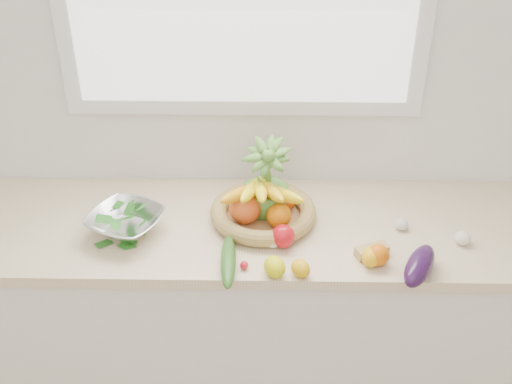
{
  "coord_description": "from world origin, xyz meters",
  "views": [
    {
      "loc": [
        0.08,
        0.08,
        2.27
      ],
      "look_at": [
        0.05,
        1.93,
        1.05
      ],
      "focal_mm": 45.0,
      "sensor_mm": 36.0,
      "label": 1
    }
  ],
  "objects_px": {
    "colander_with_spinach": "(126,218)",
    "fruit_basket": "(262,207)",
    "apple": "(283,236)",
    "eggplant": "(419,266)",
    "cucumber": "(228,261)",
    "potted_herb": "(266,181)"
  },
  "relations": [
    {
      "from": "colander_with_spinach",
      "to": "fruit_basket",
      "type": "bearing_deg",
      "value": 11.04
    },
    {
      "from": "apple",
      "to": "eggplant",
      "type": "distance_m",
      "value": 0.46
    },
    {
      "from": "cucumber",
      "to": "fruit_basket",
      "type": "relative_size",
      "value": 0.67
    },
    {
      "from": "apple",
      "to": "potted_herb",
      "type": "distance_m",
      "value": 0.23
    },
    {
      "from": "fruit_basket",
      "to": "cucumber",
      "type": "bearing_deg",
      "value": -112.12
    },
    {
      "from": "eggplant",
      "to": "colander_with_spinach",
      "type": "height_order",
      "value": "colander_with_spinach"
    },
    {
      "from": "potted_herb",
      "to": "colander_with_spinach",
      "type": "xyz_separation_m",
      "value": [
        -0.49,
        -0.13,
        -0.08
      ]
    },
    {
      "from": "potted_herb",
      "to": "cucumber",
      "type": "bearing_deg",
      "value": -111.47
    },
    {
      "from": "potted_herb",
      "to": "fruit_basket",
      "type": "bearing_deg",
      "value": -106.45
    },
    {
      "from": "apple",
      "to": "cucumber",
      "type": "bearing_deg",
      "value": -147.63
    },
    {
      "from": "potted_herb",
      "to": "eggplant",
      "type": "bearing_deg",
      "value": -34.58
    },
    {
      "from": "fruit_basket",
      "to": "potted_herb",
      "type": "bearing_deg",
      "value": 73.55
    },
    {
      "from": "fruit_basket",
      "to": "apple",
      "type": "bearing_deg",
      "value": -65.35
    },
    {
      "from": "eggplant",
      "to": "potted_herb",
      "type": "distance_m",
      "value": 0.61
    },
    {
      "from": "cucumber",
      "to": "fruit_basket",
      "type": "distance_m",
      "value": 0.29
    },
    {
      "from": "apple",
      "to": "potted_herb",
      "type": "relative_size",
      "value": 0.26
    },
    {
      "from": "potted_herb",
      "to": "colander_with_spinach",
      "type": "distance_m",
      "value": 0.51
    },
    {
      "from": "cucumber",
      "to": "colander_with_spinach",
      "type": "relative_size",
      "value": 0.83
    },
    {
      "from": "apple",
      "to": "eggplant",
      "type": "bearing_deg",
      "value": -18.96
    },
    {
      "from": "potted_herb",
      "to": "apple",
      "type": "bearing_deg",
      "value": -72.5
    },
    {
      "from": "eggplant",
      "to": "cucumber",
      "type": "relative_size",
      "value": 0.78
    },
    {
      "from": "cucumber",
      "to": "potted_herb",
      "type": "distance_m",
      "value": 0.35
    }
  ]
}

